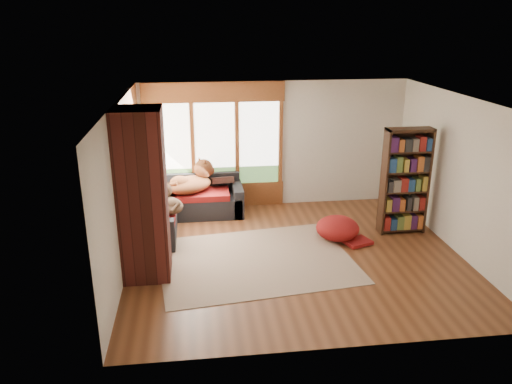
{
  "coord_description": "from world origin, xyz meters",
  "views": [
    {
      "loc": [
        -1.59,
        -7.41,
        3.79
      ],
      "look_at": [
        -0.59,
        0.6,
        0.95
      ],
      "focal_mm": 35.0,
      "sensor_mm": 36.0,
      "label": 1
    }
  ],
  "objects_px": {
    "brick_chimney": "(142,196)",
    "pouf": "(338,228)",
    "sectional_sofa": "(179,208)",
    "bookshelf": "(405,182)",
    "area_rug": "(256,260)",
    "dog_brindle": "(168,199)",
    "dog_tan": "(193,178)"
  },
  "relations": [
    {
      "from": "area_rug",
      "to": "bookshelf",
      "type": "relative_size",
      "value": 1.59
    },
    {
      "from": "sectional_sofa",
      "to": "pouf",
      "type": "relative_size",
      "value": 2.84
    },
    {
      "from": "bookshelf",
      "to": "pouf",
      "type": "relative_size",
      "value": 2.53
    },
    {
      "from": "area_rug",
      "to": "dog_brindle",
      "type": "xyz_separation_m",
      "value": [
        -1.43,
        1.12,
        0.73
      ]
    },
    {
      "from": "dog_tan",
      "to": "brick_chimney",
      "type": "bearing_deg",
      "value": -136.88
    },
    {
      "from": "brick_chimney",
      "to": "pouf",
      "type": "relative_size",
      "value": 3.36
    },
    {
      "from": "area_rug",
      "to": "dog_tan",
      "type": "bearing_deg",
      "value": 115.4
    },
    {
      "from": "brick_chimney",
      "to": "dog_tan",
      "type": "distance_m",
      "value": 2.5
    },
    {
      "from": "area_rug",
      "to": "dog_brindle",
      "type": "bearing_deg",
      "value": 142.03
    },
    {
      "from": "area_rug",
      "to": "dog_tan",
      "type": "distance_m",
      "value": 2.45
    },
    {
      "from": "pouf",
      "to": "brick_chimney",
      "type": "bearing_deg",
      "value": -164.37
    },
    {
      "from": "bookshelf",
      "to": "dog_tan",
      "type": "xyz_separation_m",
      "value": [
        -3.82,
        1.25,
        -0.17
      ]
    },
    {
      "from": "area_rug",
      "to": "bookshelf",
      "type": "distance_m",
      "value": 3.11
    },
    {
      "from": "area_rug",
      "to": "dog_tan",
      "type": "relative_size",
      "value": 2.81
    },
    {
      "from": "sectional_sofa",
      "to": "bookshelf",
      "type": "relative_size",
      "value": 1.12
    },
    {
      "from": "area_rug",
      "to": "pouf",
      "type": "height_order",
      "value": "pouf"
    },
    {
      "from": "brick_chimney",
      "to": "sectional_sofa",
      "type": "xyz_separation_m",
      "value": [
        0.45,
        2.05,
        -1.0
      ]
    },
    {
      "from": "sectional_sofa",
      "to": "bookshelf",
      "type": "height_order",
      "value": "bookshelf"
    },
    {
      "from": "bookshelf",
      "to": "brick_chimney",
      "type": "bearing_deg",
      "value": -166.41
    },
    {
      "from": "dog_tan",
      "to": "dog_brindle",
      "type": "relative_size",
      "value": 1.34
    },
    {
      "from": "brick_chimney",
      "to": "area_rug",
      "type": "xyz_separation_m",
      "value": [
        1.71,
        0.25,
        -1.29
      ]
    },
    {
      "from": "dog_tan",
      "to": "dog_brindle",
      "type": "distance_m",
      "value": 1.07
    },
    {
      "from": "brick_chimney",
      "to": "sectional_sofa",
      "type": "relative_size",
      "value": 1.18
    },
    {
      "from": "brick_chimney",
      "to": "dog_brindle",
      "type": "distance_m",
      "value": 1.51
    },
    {
      "from": "brick_chimney",
      "to": "dog_brindle",
      "type": "xyz_separation_m",
      "value": [
        0.28,
        1.37,
        -0.56
      ]
    },
    {
      "from": "sectional_sofa",
      "to": "bookshelf",
      "type": "xyz_separation_m",
      "value": [
        4.09,
        -0.95,
        0.68
      ]
    },
    {
      "from": "sectional_sofa",
      "to": "pouf",
      "type": "height_order",
      "value": "sectional_sofa"
    },
    {
      "from": "brick_chimney",
      "to": "dog_tan",
      "type": "xyz_separation_m",
      "value": [
        0.72,
        2.34,
        -0.49
      ]
    },
    {
      "from": "brick_chimney",
      "to": "pouf",
      "type": "xyz_separation_m",
      "value": [
        3.28,
        0.92,
        -1.08
      ]
    },
    {
      "from": "sectional_sofa",
      "to": "brick_chimney",
      "type": "bearing_deg",
      "value": -106.09
    },
    {
      "from": "pouf",
      "to": "dog_brindle",
      "type": "relative_size",
      "value": 0.94
    },
    {
      "from": "area_rug",
      "to": "bookshelf",
      "type": "bearing_deg",
      "value": 16.6
    }
  ]
}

